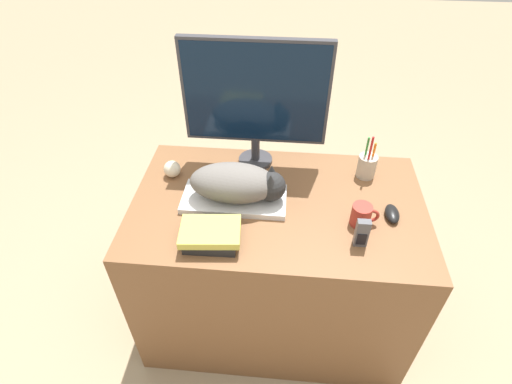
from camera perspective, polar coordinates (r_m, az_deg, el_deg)
The scene contains 11 objects.
ground_plane at distance 1.99m, azimuth 1.75°, elevation -25.06°, with size 12.00×12.00×0.00m, color #998466.
desk at distance 1.84m, azimuth 2.74°, elevation -10.29°, with size 1.15×0.69×0.76m.
keyboard at distance 1.56m, azimuth -3.12°, elevation -1.00°, with size 0.40×0.18×0.02m.
cat at distance 1.50m, azimuth -2.37°, elevation 1.28°, with size 0.36×0.18×0.14m.
monitor at distance 1.59m, azimuth -0.09°, elevation 13.51°, with size 0.57×0.15×0.54m.
computer_mouse at distance 1.57m, azimuth 18.87°, elevation -2.94°, with size 0.05×0.10×0.03m.
coffee_mug at distance 1.50m, azimuth 14.88°, elevation -3.20°, with size 0.10×0.07×0.08m.
pen_cup at distance 1.71m, azimuth 15.55°, elevation 3.66°, with size 0.08×0.08×0.20m.
baseball at distance 1.70m, azimuth -11.89°, elevation 3.23°, with size 0.07×0.07×0.07m.
phone at distance 1.41m, azimuth 14.89°, elevation -5.71°, with size 0.05×0.03×0.11m.
book_stack at distance 1.41m, azimuth -6.42°, elevation -5.89°, with size 0.22×0.18×0.06m.
Camera 1 is at (0.02, -0.80, 1.82)m, focal length 28.00 mm.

